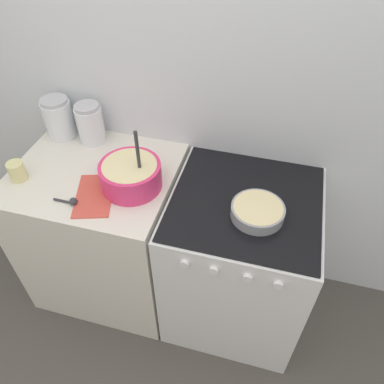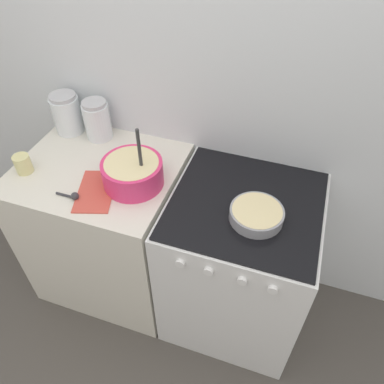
{
  "view_description": "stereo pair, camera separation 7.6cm",
  "coord_description": "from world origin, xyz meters",
  "px_view_note": "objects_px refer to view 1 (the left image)",
  "views": [
    {
      "loc": [
        0.44,
        -0.87,
        2.11
      ],
      "look_at": [
        0.12,
        0.28,
        0.96
      ],
      "focal_mm": 35.0,
      "sensor_mm": 36.0,
      "label": 1
    },
    {
      "loc": [
        0.51,
        -0.85,
        2.11
      ],
      "look_at": [
        0.12,
        0.28,
        0.96
      ],
      "focal_mm": 35.0,
      "sensor_mm": 36.0,
      "label": 2
    }
  ],
  "objects_px": {
    "stove": "(238,260)",
    "tin_can": "(17,171)",
    "mixing_bowl": "(131,174)",
    "storage_jar_middle": "(91,126)",
    "storage_jar_left": "(59,120)",
    "baking_pan": "(258,211)"
  },
  "relations": [
    {
      "from": "baking_pan",
      "to": "stove",
      "type": "bearing_deg",
      "value": 126.74
    },
    {
      "from": "storage_jar_middle",
      "to": "storage_jar_left",
      "type": "bearing_deg",
      "value": 180.0
    },
    {
      "from": "storage_jar_left",
      "to": "storage_jar_middle",
      "type": "distance_m",
      "value": 0.18
    },
    {
      "from": "storage_jar_left",
      "to": "baking_pan",
      "type": "bearing_deg",
      "value": -16.13
    },
    {
      "from": "baking_pan",
      "to": "storage_jar_middle",
      "type": "height_order",
      "value": "storage_jar_middle"
    },
    {
      "from": "baking_pan",
      "to": "storage_jar_left",
      "type": "bearing_deg",
      "value": 163.87
    },
    {
      "from": "storage_jar_middle",
      "to": "tin_can",
      "type": "height_order",
      "value": "storage_jar_middle"
    },
    {
      "from": "stove",
      "to": "baking_pan",
      "type": "bearing_deg",
      "value": -53.26
    },
    {
      "from": "stove",
      "to": "storage_jar_left",
      "type": "relative_size",
      "value": 4.13
    },
    {
      "from": "stove",
      "to": "tin_can",
      "type": "xyz_separation_m",
      "value": [
        -1.08,
        -0.13,
        0.5
      ]
    },
    {
      "from": "mixing_bowl",
      "to": "storage_jar_middle",
      "type": "relative_size",
      "value": 1.47
    },
    {
      "from": "mixing_bowl",
      "to": "tin_can",
      "type": "distance_m",
      "value": 0.55
    },
    {
      "from": "storage_jar_left",
      "to": "storage_jar_middle",
      "type": "xyz_separation_m",
      "value": [
        0.18,
        0.0,
        -0.0
      ]
    },
    {
      "from": "tin_can",
      "to": "storage_jar_middle",
      "type": "bearing_deg",
      "value": 61.45
    },
    {
      "from": "stove",
      "to": "mixing_bowl",
      "type": "height_order",
      "value": "mixing_bowl"
    },
    {
      "from": "mixing_bowl",
      "to": "tin_can",
      "type": "bearing_deg",
      "value": -170.14
    },
    {
      "from": "mixing_bowl",
      "to": "baking_pan",
      "type": "relative_size",
      "value": 1.36
    },
    {
      "from": "mixing_bowl",
      "to": "storage_jar_left",
      "type": "xyz_separation_m",
      "value": [
        -0.52,
        0.28,
        0.02
      ]
    },
    {
      "from": "tin_can",
      "to": "storage_jar_left",
      "type": "bearing_deg",
      "value": 86.7
    },
    {
      "from": "mixing_bowl",
      "to": "baking_pan",
      "type": "xyz_separation_m",
      "value": [
        0.59,
        -0.04,
        -0.04
      ]
    },
    {
      "from": "storage_jar_middle",
      "to": "tin_can",
      "type": "bearing_deg",
      "value": -118.55
    },
    {
      "from": "stove",
      "to": "storage_jar_left",
      "type": "xyz_separation_m",
      "value": [
        -1.05,
        0.24,
        0.55
      ]
    }
  ]
}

